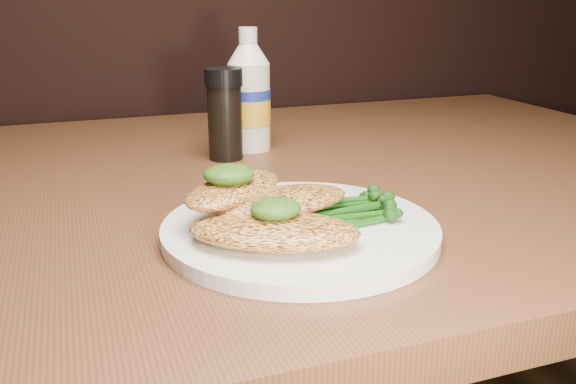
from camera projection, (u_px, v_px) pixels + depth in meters
name	position (u px, v px, depth m)	size (l,w,h in m)	color
plate	(300.00, 230.00, 0.55)	(0.25, 0.25, 0.01)	white
chicken_front	(274.00, 231.00, 0.50)	(0.14, 0.08, 0.02)	#E9AA4A
chicken_mid	(283.00, 201.00, 0.55)	(0.13, 0.06, 0.02)	#E9AA4A
chicken_back	(234.00, 189.00, 0.55)	(0.12, 0.06, 0.02)	#E9AA4A
pesto_front	(276.00, 209.00, 0.50)	(0.04, 0.04, 0.02)	#083207
pesto_back	(229.00, 174.00, 0.55)	(0.05, 0.04, 0.02)	#083207
broccolini_bundle	(339.00, 207.00, 0.56)	(0.12, 0.09, 0.02)	#184F11
mayo_bottle	(249.00, 90.00, 0.83)	(0.06, 0.06, 0.17)	white
pepper_grinder	(225.00, 114.00, 0.79)	(0.05, 0.05, 0.12)	black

